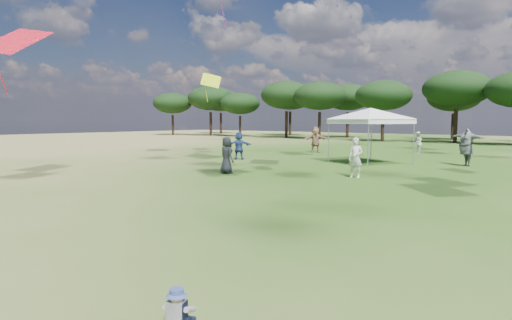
{
  "coord_description": "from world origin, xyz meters",
  "views": [
    {
      "loc": [
        3.09,
        -1.29,
        2.39
      ],
      "look_at": [
        -0.08,
        2.66,
        1.91
      ],
      "focal_mm": 30.0,
      "sensor_mm": 36.0,
      "label": 1
    }
  ],
  "objects": [
    {
      "name": "toddler",
      "position": [
        -0.49,
        1.77,
        0.23
      ],
      "size": [
        0.38,
        0.41,
        0.51
      ],
      "rotation": [
        0.0,
        0.0,
        0.36
      ],
      "color": "black",
      "rests_on": "ground"
    },
    {
      "name": "festival_crowd",
      "position": [
        -1.84,
        22.5,
        0.85
      ],
      "size": [
        29.39,
        21.36,
        1.93
      ],
      "color": "maroon",
      "rests_on": "ground"
    },
    {
      "name": "tent_left",
      "position": [
        -6.61,
        20.78,
        2.89
      ],
      "size": [
        6.24,
        6.24,
        3.32
      ],
      "rotation": [
        0.0,
        0.0,
        -0.41
      ],
      "color": "gray",
      "rests_on": "ground"
    }
  ]
}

